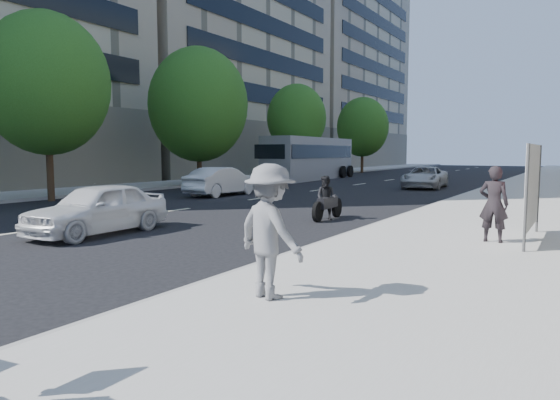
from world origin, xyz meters
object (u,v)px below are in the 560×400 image
Objects in this scene: white_sedan_far at (425,177)px; motorcycle at (327,200)px; pedestrian_woman at (494,204)px; protest_banner at (532,186)px; white_sedan_near at (98,208)px; jogger at (270,231)px; bus at (310,159)px; white_sedan_mid at (222,181)px.

motorcycle reaches higher than white_sedan_far.
pedestrian_woman is 1.02m from protest_banner.
white_sedan_far is at bearing 80.80° from white_sedan_near.
protest_banner is 10.76m from white_sedan_near.
motorcycle is at bearing 163.89° from protest_banner.
bus reaches higher than jogger.
bus is (-10.49, 5.00, 0.98)m from white_sedan_far.
jogger reaches higher than white_sedan_mid.
pedestrian_woman is 9.86m from white_sedan_near.
white_sedan_mid is (-14.52, 7.13, -0.69)m from protest_banner.
white_sedan_mid is 0.92× the size of white_sedan_far.
white_sedan_mid is (-11.86, 14.02, -0.38)m from jogger.
white_sedan_far is at bearing -61.63° from jogger.
white_sedan_near is 21.69m from white_sedan_far.
pedestrian_woman is 0.84× the size of motorcycle.
white_sedan_near reaches higher than white_sedan_far.
motorcycle is at bearing 149.21° from white_sedan_mid.
bus is at bearing 128.20° from protest_banner.
protest_banner reaches higher than white_sedan_far.
white_sedan_mid is 15.78m from bus.
jogger is at bearing -111.10° from protest_banner.
bus is (-11.70, 20.80, 1.00)m from motorcycle.
jogger is 24.87m from white_sedan_far.
jogger is 0.91× the size of motorcycle.
jogger is at bearing -84.29° from white_sedan_far.
pedestrian_woman is 5.85m from motorcycle.
bus is (-15.08, 29.44, 0.55)m from jogger.
jogger reaches higher than motorcycle.
white_sedan_near is 27.65m from bus.
white_sedan_near is (-9.26, -3.35, -0.33)m from pedestrian_woman.
motorcycle is (1.21, -15.80, -0.02)m from white_sedan_far.
pedestrian_woman is at bearing -27.77° from motorcycle.
pedestrian_woman is at bearing -75.12° from white_sedan_far.
pedestrian_woman reaches higher than white_sedan_far.
motorcycle is (-3.38, 8.64, -0.45)m from jogger.
pedestrian_woman is 15.84m from white_sedan_mid.
jogger is 0.47× the size of white_sedan_near.
white_sedan_far is at bearing -28.91° from bus.
motorcycle is (8.48, -5.38, -0.07)m from white_sedan_mid.
white_sedan_mid is 12.71m from white_sedan_far.
pedestrian_woman is at bearing 17.88° from white_sedan_near.
jogger is at bearing 131.85° from white_sedan_mid.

